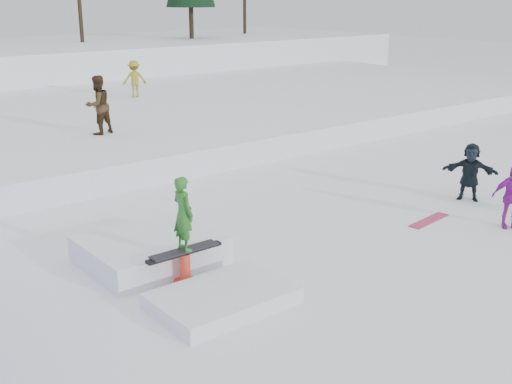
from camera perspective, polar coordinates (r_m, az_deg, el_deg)
ground at (r=12.76m, az=3.92°, el=-7.23°), size 120.00×120.00×0.00m
snow_midrise at (r=26.19m, az=-20.60°, el=5.43°), size 50.00×18.00×0.80m
walker_olive at (r=21.84m, az=-13.87°, el=7.51°), size 1.09×0.93×1.93m
walker_ygreen at (r=29.57m, az=-10.75°, el=9.85°), size 1.20×0.94×1.62m
spectator_purple at (r=16.04m, az=21.74°, el=-0.39°), size 0.89×0.88×1.51m
spectator_dark at (r=17.86m, az=18.49°, el=1.71°), size 1.10×1.46×1.53m
loose_board_red at (r=16.10m, az=15.12°, el=-2.45°), size 1.42×0.44×0.03m
jib_rail_feature at (r=12.73m, az=-7.73°, el=-5.92°), size 2.60×4.40×2.11m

